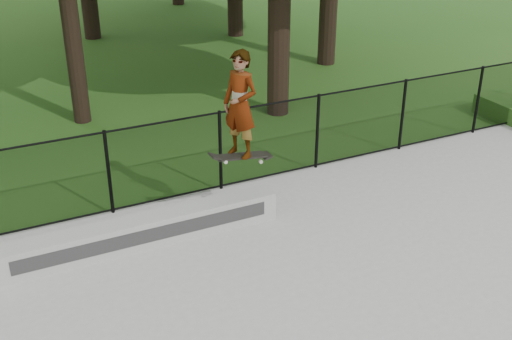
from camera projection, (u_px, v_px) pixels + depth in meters
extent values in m
cube|color=#B5B6B0|center=(143.00, 231.00, 9.88)|extent=(4.41, 0.40, 0.46)
cube|color=black|center=(241.00, 156.00, 9.97)|extent=(0.84, 0.23, 0.12)
imported|color=silver|center=(240.00, 105.00, 9.60)|extent=(0.61, 0.72, 1.66)
cylinder|color=black|center=(109.00, 173.00, 10.56)|extent=(0.06, 0.06, 1.50)
cylinder|color=black|center=(220.00, 151.00, 11.35)|extent=(0.06, 0.06, 1.50)
cylinder|color=black|center=(317.00, 132.00, 12.14)|extent=(0.06, 0.06, 1.50)
cylinder|color=black|center=(402.00, 115.00, 12.93)|extent=(0.06, 0.06, 1.50)
cylinder|color=black|center=(478.00, 100.00, 13.72)|extent=(0.06, 0.06, 1.50)
cylinder|color=black|center=(219.00, 113.00, 11.03)|extent=(16.00, 0.04, 0.04)
cylinder|color=black|center=(221.00, 186.00, 11.65)|extent=(16.00, 0.04, 0.04)
cube|color=black|center=(220.00, 151.00, 11.35)|extent=(16.00, 0.01, 1.50)
cylinder|color=black|center=(69.00, 14.00, 13.74)|extent=(0.44, 0.44, 4.93)
cylinder|color=black|center=(279.00, 29.00, 14.43)|extent=(0.44, 0.44, 4.00)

